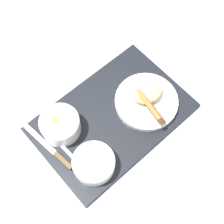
# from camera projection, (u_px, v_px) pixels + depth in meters

# --- Properties ---
(ground_plane) EXTENTS (4.00, 4.00, 0.00)m
(ground_plane) POSITION_uv_depth(u_px,v_px,m) (112.00, 118.00, 0.92)
(ground_plane) COLOR #99A3AD
(serving_tray) EXTENTS (0.46, 0.32, 0.01)m
(serving_tray) POSITION_uv_depth(u_px,v_px,m) (112.00, 117.00, 0.92)
(serving_tray) COLOR black
(serving_tray) RESTS_ON ground_plane
(bowl_salad) EXTENTS (0.11, 0.11, 0.06)m
(bowl_salad) POSITION_uv_depth(u_px,v_px,m) (60.00, 125.00, 0.86)
(bowl_salad) COLOR white
(bowl_salad) RESTS_ON serving_tray
(bowl_soup) EXTENTS (0.11, 0.11, 0.05)m
(bowl_soup) POSITION_uv_depth(u_px,v_px,m) (94.00, 163.00, 0.83)
(bowl_soup) COLOR white
(bowl_soup) RESTS_ON serving_tray
(plate_main) EXTENTS (0.19, 0.19, 0.10)m
(plate_main) POSITION_uv_depth(u_px,v_px,m) (147.00, 99.00, 0.91)
(plate_main) COLOR white
(plate_main) RESTS_ON serving_tray
(knife) EXTENTS (0.02, 0.19, 0.01)m
(knife) POSITION_uv_depth(u_px,v_px,m) (54.00, 152.00, 0.86)
(knife) COLOR silver
(knife) RESTS_ON serving_tray
(spoon) EXTENTS (0.04, 0.15, 0.01)m
(spoon) POSITION_uv_depth(u_px,v_px,m) (62.00, 146.00, 0.87)
(spoon) COLOR silver
(spoon) RESTS_ON serving_tray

